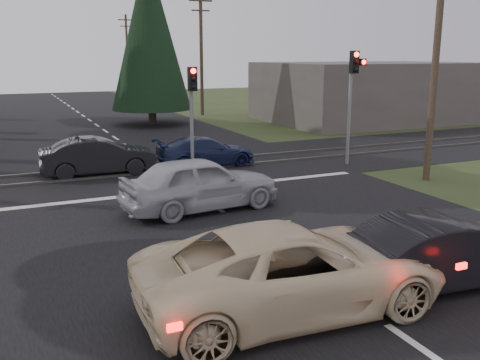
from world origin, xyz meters
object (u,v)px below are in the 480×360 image
utility_pole_mid (201,52)px  silver_car (200,183)px  dark_hatchback (444,251)px  traffic_signal_center (192,101)px  utility_pole_near (437,50)px  utility_pole_far (127,53)px  cream_coupe (292,269)px  dark_car_far (99,156)px  traffic_signal_right (353,86)px  blue_sedan (205,152)px

utility_pole_mid → silver_car: (-9.00, -24.21, -3.91)m
dark_hatchback → traffic_signal_center: bearing=9.5°
utility_pole_near → utility_pole_far: bearing=90.0°
utility_pole_far → utility_pole_near: bearing=-90.0°
cream_coupe → dark_car_far: bearing=8.3°
utility_pole_far → dark_car_far: size_ratio=2.05×
utility_pole_near → utility_pole_mid: bearing=90.0°
utility_pole_far → dark_car_far: (-10.93, -43.13, -4.00)m
utility_pole_mid → dark_hatchback: bearing=-101.5°
traffic_signal_right → utility_pole_mid: 20.60m
utility_pole_mid → utility_pole_far: bearing=90.0°
blue_sedan → dark_car_far: dark_car_far is taller
utility_pole_mid → silver_car: 26.13m
traffic_signal_center → blue_sedan: size_ratio=0.98×
traffic_signal_right → cream_coupe: 13.89m
utility_pole_mid → utility_pole_far: (0.00, 25.00, 0.00)m
silver_car → cream_coupe: bearing=168.1°
utility_pole_near → silver_car: (-9.00, -0.21, -3.91)m
utility_pole_near → blue_sedan: 9.68m
traffic_signal_right → dark_car_far: 10.58m
traffic_signal_center → cream_coupe: size_ratio=0.72×
traffic_signal_right → traffic_signal_center: 6.68m
utility_pole_far → silver_car: (-9.00, -49.21, -3.91)m
utility_pole_near → blue_sedan: (-6.60, 5.76, -4.12)m
cream_coupe → utility_pole_mid: bearing=-14.5°
silver_car → utility_pole_far: bearing=-16.2°
dark_hatchback → utility_pole_mid: bearing=-7.3°
utility_pole_near → utility_pole_mid: size_ratio=1.00×
traffic_signal_center → utility_pole_near: (7.50, -4.68, 1.92)m
traffic_signal_center → blue_sedan: bearing=50.1°
utility_pole_near → utility_pole_far: size_ratio=1.00×
traffic_signal_center → utility_pole_near: 9.05m
utility_pole_far → silver_car: utility_pole_far is taller
utility_pole_far → blue_sedan: (-6.60, -43.24, -4.12)m
traffic_signal_right → utility_pole_far: bearing=88.8°
traffic_signal_center → cream_coupe: traffic_signal_center is taller
utility_pole_near → silver_car: utility_pole_near is taller
dark_hatchback → silver_car: 7.55m
dark_hatchback → utility_pole_near: bearing=-37.0°
cream_coupe → utility_pole_far: bearing=-6.9°
cream_coupe → silver_car: silver_car is taller
blue_sedan → utility_pole_near: bearing=-130.5°
traffic_signal_right → utility_pole_mid: utility_pole_mid is taller
utility_pole_near → dark_hatchback: bearing=-131.2°
utility_pole_far → dark_hatchback: utility_pole_far is taller
traffic_signal_center → utility_pole_near: bearing=-32.0°
utility_pole_mid → cream_coupe: (-9.72, -31.00, -3.93)m
traffic_signal_center → dark_hatchback: size_ratio=0.94×
cream_coupe → blue_sedan: (3.12, 12.76, -0.19)m
silver_car → traffic_signal_center: bearing=-22.9°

